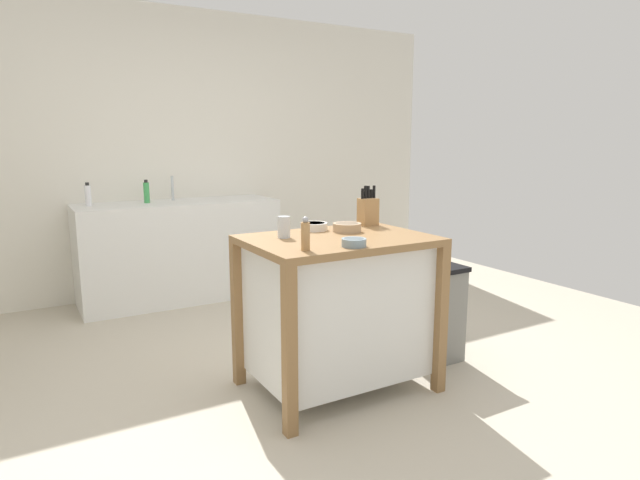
% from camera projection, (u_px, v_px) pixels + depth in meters
% --- Properties ---
extents(ground_plane, '(6.44, 6.44, 0.00)m').
position_uv_depth(ground_plane, '(306.00, 383.00, 3.20)').
color(ground_plane, '#BCB29E').
rests_on(ground_plane, ground).
extents(wall_back, '(5.44, 0.10, 2.60)m').
position_uv_depth(wall_back, '(180.00, 153.00, 5.05)').
color(wall_back, silver).
rests_on(wall_back, ground).
extents(kitchen_island, '(1.01, 0.73, 0.89)m').
position_uv_depth(kitchen_island, '(338.00, 305.00, 3.07)').
color(kitchen_island, olive).
rests_on(kitchen_island, ground).
extents(knife_block, '(0.11, 0.09, 0.25)m').
position_uv_depth(knife_block, '(368.00, 211.00, 3.39)').
color(knife_block, '#AD7F4C').
rests_on(knife_block, kitchen_island).
extents(bowl_ceramic_small, '(0.13, 0.13, 0.04)m').
position_uv_depth(bowl_ceramic_small, '(354.00, 242.00, 2.72)').
color(bowl_ceramic_small, gray).
rests_on(bowl_ceramic_small, kitchen_island).
extents(bowl_ceramic_wide, '(0.17, 0.17, 0.05)m').
position_uv_depth(bowl_ceramic_wide, '(347.00, 227.00, 3.16)').
color(bowl_ceramic_wide, tan).
rests_on(bowl_ceramic_wide, kitchen_island).
extents(bowl_stoneware_deep, '(0.16, 0.16, 0.05)m').
position_uv_depth(bowl_stoneware_deep, '(314.00, 226.00, 3.21)').
color(bowl_stoneware_deep, silver).
rests_on(bowl_stoneware_deep, kitchen_island).
extents(drinking_cup, '(0.07, 0.07, 0.12)m').
position_uv_depth(drinking_cup, '(284.00, 227.00, 2.96)').
color(drinking_cup, silver).
rests_on(drinking_cup, kitchen_island).
extents(pepper_grinder, '(0.04, 0.04, 0.17)m').
position_uv_depth(pepper_grinder, '(305.00, 235.00, 2.61)').
color(pepper_grinder, '#AD7F4C').
rests_on(pepper_grinder, kitchen_island).
extents(trash_bin, '(0.36, 0.28, 0.63)m').
position_uv_depth(trash_bin, '(433.00, 313.00, 3.49)').
color(trash_bin, slate).
rests_on(trash_bin, ground).
extents(sink_counter, '(1.73, 0.60, 0.88)m').
position_uv_depth(sink_counter, '(180.00, 251.00, 4.84)').
color(sink_counter, silver).
rests_on(sink_counter, ground).
extents(sink_faucet, '(0.02, 0.02, 0.22)m').
position_uv_depth(sink_faucet, '(172.00, 188.00, 4.86)').
color(sink_faucet, '#B7BCC1').
rests_on(sink_faucet, sink_counter).
extents(bottle_spray_cleaner, '(0.05, 0.05, 0.20)m').
position_uv_depth(bottle_spray_cleaner, '(88.00, 195.00, 4.44)').
color(bottle_spray_cleaner, white).
rests_on(bottle_spray_cleaner, sink_counter).
extents(bottle_dish_soap, '(0.05, 0.05, 0.20)m').
position_uv_depth(bottle_dish_soap, '(147.00, 192.00, 4.66)').
color(bottle_dish_soap, green).
rests_on(bottle_dish_soap, sink_counter).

